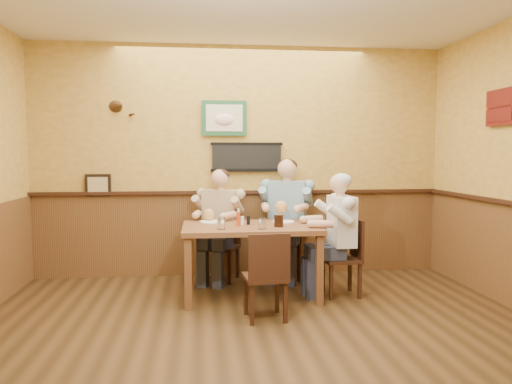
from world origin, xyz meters
TOP-DOWN VIEW (x-y plane):
  - room at (0.13, 0.17)m, footprint 5.02×5.03m
  - dining_table at (0.02, 1.50)m, footprint 1.40×0.90m
  - chair_back_left at (-0.26, 2.21)m, footprint 0.50×0.50m
  - chair_back_right at (0.54, 2.25)m, footprint 0.53×0.53m
  - chair_right_end at (0.97, 1.42)m, footprint 0.39×0.39m
  - chair_near_side at (0.08, 0.77)m, footprint 0.40×0.40m
  - diner_tan_shirt at (-0.26, 2.21)m, footprint 0.71×0.71m
  - diner_blue_polo at (0.54, 2.25)m, footprint 0.75×0.75m
  - diner_white_elder at (0.97, 1.42)m, footprint 0.55×0.55m
  - water_glass_left at (-0.29, 1.27)m, footprint 0.09×0.09m
  - water_glass_mid at (0.11, 1.22)m, footprint 0.10×0.10m
  - cola_tumbler at (0.30, 1.37)m, footprint 0.11×0.11m
  - hot_sauce_bottle at (-0.11, 1.45)m, footprint 0.04×0.04m
  - salt_shaker at (-0.06, 1.53)m, footprint 0.04×0.04m
  - pepper_shaker at (0.00, 1.55)m, footprint 0.05×0.05m
  - plate_far_left at (-0.38, 1.76)m, footprint 0.29×0.29m
  - plate_far_right at (0.40, 1.67)m, footprint 0.29×0.29m

SIDE VIEW (x-z plane):
  - chair_near_side at x=0.08m, z-range 0.00..0.80m
  - chair_right_end at x=0.97m, z-range 0.00..0.81m
  - chair_back_left at x=-0.26m, z-range 0.00..0.82m
  - chair_back_right at x=0.54m, z-range 0.00..0.90m
  - diner_white_elder at x=0.97m, z-range 0.00..1.16m
  - diner_tan_shirt at x=-0.26m, z-range 0.00..1.18m
  - diner_blue_polo at x=0.54m, z-range 0.00..1.29m
  - dining_table at x=0.02m, z-range 0.28..1.03m
  - plate_far_right at x=0.40m, z-range 0.75..0.77m
  - plate_far_left at x=-0.38m, z-range 0.75..0.77m
  - salt_shaker at x=-0.06m, z-range 0.75..0.84m
  - pepper_shaker at x=0.00m, z-range 0.75..0.84m
  - water_glass_mid at x=0.11m, z-range 0.75..0.86m
  - water_glass_left at x=-0.29m, z-range 0.75..0.87m
  - cola_tumbler at x=0.30m, z-range 0.75..0.87m
  - hot_sauce_bottle at x=-0.11m, z-range 0.75..0.91m
  - room at x=0.13m, z-range 0.28..3.09m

